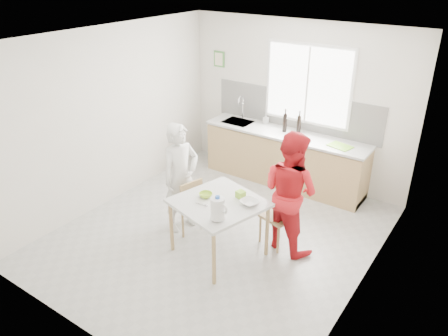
% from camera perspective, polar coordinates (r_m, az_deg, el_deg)
% --- Properties ---
extents(ground, '(4.50, 4.50, 0.00)m').
position_cam_1_polar(ground, '(6.26, -0.72, -8.62)').
color(ground, '#B7B7B2').
rests_on(ground, ground).
extents(room_shell, '(4.50, 4.50, 4.50)m').
position_cam_1_polar(room_shell, '(5.51, -0.81, 5.65)').
color(room_shell, silver).
rests_on(room_shell, ground).
extents(window, '(1.50, 0.06, 1.30)m').
position_cam_1_polar(window, '(7.26, 10.91, 10.64)').
color(window, white).
rests_on(window, room_shell).
extents(backsplash, '(3.00, 0.02, 0.65)m').
position_cam_1_polar(backsplash, '(7.48, 9.25, 7.42)').
color(backsplash, white).
rests_on(backsplash, room_shell).
extents(picture_frame, '(0.22, 0.03, 0.28)m').
position_cam_1_polar(picture_frame, '(8.06, -0.65, 14.04)').
color(picture_frame, '#4A8F41').
rests_on(picture_frame, room_shell).
extents(kitchen_counter, '(2.84, 0.64, 1.37)m').
position_cam_1_polar(kitchen_counter, '(7.53, 7.82, 1.05)').
color(kitchen_counter, tan).
rests_on(kitchen_counter, ground).
extents(dining_table, '(1.23, 1.23, 0.77)m').
position_cam_1_polar(dining_table, '(5.54, -0.70, -5.12)').
color(dining_table, silver).
rests_on(dining_table, ground).
extents(chair_left, '(0.46, 0.46, 0.82)m').
position_cam_1_polar(chair_left, '(6.14, -4.80, -4.52)').
color(chair_left, tan).
rests_on(chair_left, ground).
extents(chair_far, '(0.48, 0.48, 0.85)m').
position_cam_1_polar(chair_far, '(5.93, 7.60, -5.66)').
color(chair_far, tan).
rests_on(chair_far, ground).
extents(person_white, '(0.52, 0.66, 1.58)m').
position_cam_1_polar(person_white, '(6.07, -5.65, -1.28)').
color(person_white, white).
rests_on(person_white, ground).
extents(person_red, '(0.94, 0.81, 1.65)m').
position_cam_1_polar(person_red, '(5.68, 8.64, -3.08)').
color(person_red, red).
rests_on(person_red, ground).
extents(bowl_green, '(0.21, 0.21, 0.05)m').
position_cam_1_polar(bowl_green, '(5.60, -2.41, -3.55)').
color(bowl_green, '#A2D030').
rests_on(bowl_green, dining_table).
extents(bowl_white, '(0.27, 0.27, 0.05)m').
position_cam_1_polar(bowl_white, '(5.44, 3.36, -4.51)').
color(bowl_white, white).
rests_on(bowl_white, dining_table).
extents(milk_jug, '(0.23, 0.17, 0.30)m').
position_cam_1_polar(milk_jug, '(5.05, -0.80, -5.28)').
color(milk_jug, white).
rests_on(milk_jug, dining_table).
extents(green_box, '(0.12, 0.12, 0.09)m').
position_cam_1_polar(green_box, '(5.57, 2.17, -3.46)').
color(green_box, '#8DCA2E').
rests_on(green_box, dining_table).
extents(spoon, '(0.16, 0.03, 0.01)m').
position_cam_1_polar(spoon, '(5.43, -3.04, -4.74)').
color(spoon, '#A5A5AA').
rests_on(spoon, dining_table).
extents(cutting_board, '(0.40, 0.33, 0.01)m').
position_cam_1_polar(cutting_board, '(6.95, 14.92, 2.78)').
color(cutting_board, '#7BC52D').
rests_on(cutting_board, kitchen_counter).
extents(wine_bottle_a, '(0.07, 0.07, 0.32)m').
position_cam_1_polar(wine_bottle_a, '(7.32, 7.96, 5.90)').
color(wine_bottle_a, black).
rests_on(wine_bottle_a, kitchen_counter).
extents(wine_bottle_b, '(0.07, 0.07, 0.30)m').
position_cam_1_polar(wine_bottle_b, '(7.32, 9.76, 5.69)').
color(wine_bottle_b, black).
rests_on(wine_bottle_b, kitchen_counter).
extents(jar_amber, '(0.06, 0.06, 0.16)m').
position_cam_1_polar(jar_amber, '(7.37, 7.88, 5.39)').
color(jar_amber, '#8E5B1F').
rests_on(jar_amber, kitchen_counter).
extents(soap_bottle, '(0.09, 0.09, 0.17)m').
position_cam_1_polar(soap_bottle, '(7.69, 5.49, 6.41)').
color(soap_bottle, '#999999').
rests_on(soap_bottle, kitchen_counter).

